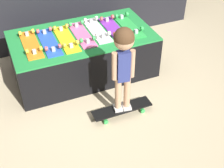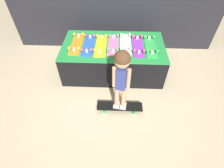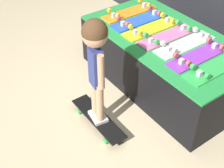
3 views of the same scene
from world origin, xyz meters
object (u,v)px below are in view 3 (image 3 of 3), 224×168
(skateboard_pink_on_rack, at_px, (167,36))
(skateboard_green_on_rack, at_px, (216,67))
(skateboard_yellow_on_rack, at_px, (152,28))
(child, at_px, (96,54))
(skateboard_orange_on_rack, at_px, (129,12))
(skateboard_white_on_rack, at_px, (185,44))
(skateboard_blue_on_rack, at_px, (139,20))
(skateboard_purple_on_rack, at_px, (198,55))
(skateboard_on_floor, at_px, (98,119))

(skateboard_pink_on_rack, distance_m, skateboard_green_on_rack, 0.64)
(skateboard_yellow_on_rack, bearing_deg, child, -69.27)
(child, bearing_deg, skateboard_yellow_on_rack, 119.54)
(skateboard_orange_on_rack, bearing_deg, skateboard_white_on_rack, 1.30)
(skateboard_blue_on_rack, height_order, skateboard_purple_on_rack, same)
(skateboard_on_floor, bearing_deg, skateboard_white_on_rack, 85.57)
(skateboard_blue_on_rack, bearing_deg, skateboard_yellow_on_rack, -1.18)
(child, bearing_deg, skateboard_green_on_rack, 70.46)
(child, bearing_deg, skateboard_pink_on_rack, 107.04)
(skateboard_blue_on_rack, height_order, skateboard_green_on_rack, same)
(skateboard_orange_on_rack, distance_m, skateboard_pink_on_rack, 0.64)
(skateboard_purple_on_rack, xyz_separation_m, child, (-0.29, -0.94, 0.22))
(skateboard_purple_on_rack, height_order, skateboard_green_on_rack, same)
(skateboard_pink_on_rack, xyz_separation_m, skateboard_green_on_rack, (0.64, -0.02, 0.00))
(skateboard_purple_on_rack, bearing_deg, skateboard_blue_on_rack, -179.70)
(skateboard_purple_on_rack, xyz_separation_m, skateboard_green_on_rack, (0.21, -0.00, 0.00))
(skateboard_yellow_on_rack, xyz_separation_m, skateboard_green_on_rack, (0.86, 0.01, 0.00))
(skateboard_blue_on_rack, bearing_deg, skateboard_purple_on_rack, 0.30)
(skateboard_green_on_rack, bearing_deg, skateboard_white_on_rack, 173.34)
(skateboard_blue_on_rack, relative_size, child, 0.65)
(skateboard_purple_on_rack, bearing_deg, skateboard_orange_on_rack, 178.53)
(skateboard_pink_on_rack, bearing_deg, skateboard_yellow_on_rack, -174.25)
(skateboard_blue_on_rack, distance_m, skateboard_yellow_on_rack, 0.21)
(skateboard_white_on_rack, bearing_deg, skateboard_blue_on_rack, -175.42)
(skateboard_yellow_on_rack, distance_m, skateboard_on_floor, 1.13)
(skateboard_yellow_on_rack, distance_m, skateboard_pink_on_rack, 0.22)
(skateboard_green_on_rack, relative_size, skateboard_on_floor, 0.96)
(skateboard_blue_on_rack, bearing_deg, skateboard_white_on_rack, 4.58)
(skateboard_pink_on_rack, height_order, skateboard_on_floor, skateboard_pink_on_rack)
(skateboard_orange_on_rack, distance_m, skateboard_green_on_rack, 1.29)
(skateboard_yellow_on_rack, relative_size, child, 0.65)
(skateboard_white_on_rack, height_order, child, child)
(skateboard_pink_on_rack, bearing_deg, skateboard_white_on_rack, 9.10)
(skateboard_white_on_rack, xyz_separation_m, child, (-0.08, -0.99, 0.22))
(skateboard_blue_on_rack, distance_m, skateboard_white_on_rack, 0.65)
(skateboard_orange_on_rack, relative_size, skateboard_green_on_rack, 1.00)
(skateboard_white_on_rack, bearing_deg, skateboard_pink_on_rack, -170.90)
(skateboard_pink_on_rack, distance_m, skateboard_white_on_rack, 0.22)
(skateboard_blue_on_rack, bearing_deg, skateboard_green_on_rack, 0.08)
(skateboard_white_on_rack, xyz_separation_m, skateboard_on_floor, (-0.08, -0.99, -0.52))
(skateboard_green_on_rack, bearing_deg, skateboard_pink_on_rack, 178.60)
(skateboard_blue_on_rack, xyz_separation_m, skateboard_pink_on_rack, (0.43, 0.02, 0.00))
(skateboard_yellow_on_rack, bearing_deg, skateboard_green_on_rack, 0.39)
(skateboard_yellow_on_rack, bearing_deg, skateboard_orange_on_rack, 175.14)
(skateboard_purple_on_rack, height_order, skateboard_on_floor, skateboard_purple_on_rack)
(skateboard_blue_on_rack, distance_m, child, 1.12)
(skateboard_orange_on_rack, bearing_deg, skateboard_blue_on_rack, -8.49)
(skateboard_pink_on_rack, relative_size, child, 0.65)
(skateboard_yellow_on_rack, distance_m, skateboard_white_on_rack, 0.43)
(skateboard_white_on_rack, height_order, skateboard_green_on_rack, same)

